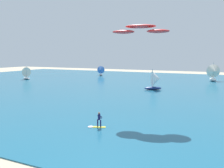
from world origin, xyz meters
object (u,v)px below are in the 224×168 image
Objects in this scene: sailboat_mid_left at (25,73)px; sailboat_outermost at (214,73)px; sailboat_mid_right at (156,80)px; sailboat_anchored_offshore at (101,71)px; kite at (141,29)px; kitesurfer at (97,122)px.

sailboat_mid_left is 0.78× the size of sailboat_outermost.
sailboat_mid_right reaches higher than sailboat_anchored_offshore.
sailboat_mid_left is at bearing -124.16° from sailboat_anchored_offshore.
sailboat_mid_left is 1.09× the size of sailboat_anchored_offshore.
sailboat_anchored_offshore is at bearing 176.96° from sailboat_outermost.
kite reaches higher than sailboat_mid_left.
sailboat_mid_left reaches higher than kitesurfer.
kitesurfer is 64.39m from sailboat_anchored_offshore.
sailboat_outermost is (39.01, -2.07, 0.73)m from sailboat_anchored_offshore.
kitesurfer is 0.37× the size of sailboat_outermost.
sailboat_anchored_offshore is at bearing 55.84° from sailboat_mid_left.
sailboat_anchored_offshore is (-32.87, 49.68, -9.13)m from kite.
sailboat_mid_left is at bearing 150.08° from kite.
kite is at bearing -97.36° from sailboat_outermost.
sailboat_mid_right is (43.47, -4.56, 0.15)m from sailboat_mid_left.
sailboat_mid_left is 0.93× the size of sailboat_mid_right.
sailboat_mid_right reaches higher than sailboat_mid_left.
kitesurfer is at bearing -61.67° from sailboat_anchored_offshore.
kitesurfer is at bearing -86.00° from sailboat_mid_right.
sailboat_outermost is at bearing -3.04° from sailboat_anchored_offshore.
kite reaches higher than sailboat_mid_right.
kitesurfer is at bearing -37.16° from sailboat_mid_left.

